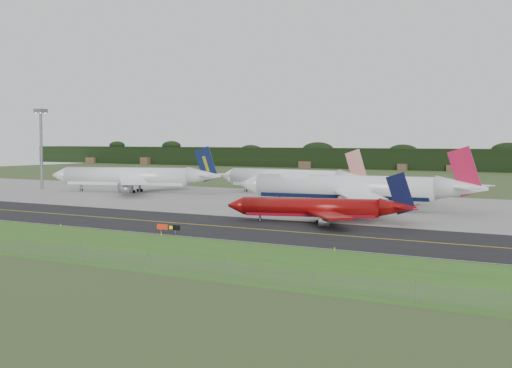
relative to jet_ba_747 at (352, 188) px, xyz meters
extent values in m
plane|color=#354822|center=(-7.78, -41.12, -5.34)|extent=(600.00, 600.00, 0.00)
cube|color=#35601C|center=(-7.78, -76.12, -5.34)|extent=(400.00, 30.00, 0.01)
cube|color=black|center=(-7.78, -45.12, -5.33)|extent=(400.00, 32.00, 0.02)
cube|color=gray|center=(-7.78, 9.88, -5.33)|extent=(400.00, 78.00, 0.01)
cube|color=yellow|center=(-7.78, -45.12, -5.31)|extent=(400.00, 0.40, 0.00)
cube|color=silver|center=(-7.78, -60.62, -5.31)|extent=(400.00, 0.25, 0.00)
plane|color=slate|center=(-7.78, -89.12, -4.24)|extent=(320.00, 0.00, 320.00)
cylinder|color=slate|center=(-7.78, -89.12, -4.24)|extent=(0.10, 0.10, 2.20)
cylinder|color=slate|center=(52.22, -89.12, -4.24)|extent=(0.10, 0.10, 2.20)
cylinder|color=white|center=(-2.24, -0.27, 0.17)|extent=(45.15, 11.04, 5.69)
cube|color=black|center=(-2.24, -0.27, -1.68)|extent=(42.76, 9.36, 1.99)
cone|color=white|center=(-27.25, -3.30, 0.17)|extent=(6.24, 6.32, 5.69)
cone|color=white|center=(25.87, 3.14, 0.59)|extent=(12.42, 7.07, 5.69)
ellipsoid|color=white|center=(-14.69, -1.78, 1.73)|extent=(12.10, 6.20, 3.63)
cube|color=white|center=(7.01, -11.92, -0.83)|extent=(20.26, 25.79, 0.49)
cube|color=white|center=(3.96, 13.25, -0.83)|extent=(15.56, 26.61, 0.49)
cube|color=#BC153B|center=(26.50, 3.21, 4.46)|extent=(8.17, 1.44, 11.79)
cylinder|color=gray|center=(3.48, -11.79, -2.38)|extent=(3.37, 2.75, 2.39)
cylinder|color=gray|center=(0.56, 12.28, -2.38)|extent=(3.37, 2.75, 2.39)
cylinder|color=gray|center=(9.90, -22.11, -2.38)|extent=(3.37, 2.75, 2.39)
cylinder|color=gray|center=(4.33, 23.84, -2.38)|extent=(3.37, 2.75, 2.39)
cylinder|color=black|center=(-19.13, -2.32, -4.83)|extent=(1.07, 0.58, 1.02)
cylinder|color=slate|center=(1.70, -2.95, -3.44)|extent=(0.89, 0.89, 3.80)
cylinder|color=black|center=(1.70, -2.95, -4.83)|extent=(1.08, 0.63, 1.02)
cylinder|color=slate|center=(0.95, 3.27, -3.44)|extent=(0.89, 0.89, 3.80)
cylinder|color=black|center=(0.95, 3.27, -4.83)|extent=(1.08, 0.63, 1.02)
cylinder|color=maroon|center=(3.35, -29.22, -2.23)|extent=(28.04, 12.26, 3.82)
cube|color=maroon|center=(3.35, -29.22, -3.47)|extent=(26.41, 10.92, 1.34)
cone|color=maroon|center=(-11.76, -34.07, -2.23)|extent=(4.53, 4.72, 3.82)
cone|color=maroon|center=(20.34, -23.77, -1.94)|extent=(8.26, 5.91, 3.82)
cube|color=maroon|center=(10.37, -35.22, -2.89)|extent=(14.42, 15.00, 0.43)
cube|color=maroon|center=(5.56, -20.25, -2.89)|extent=(7.03, 16.24, 0.43)
cube|color=black|center=(20.84, -23.60, 0.94)|extent=(5.84, 2.13, 8.69)
cylinder|color=gray|center=(11.24, -38.89, -3.94)|extent=(2.48, 2.16, 1.60)
cylinder|color=gray|center=(4.14, -16.76, -3.94)|extent=(2.48, 2.16, 1.60)
cylinder|color=black|center=(-6.86, -32.49, -5.00)|extent=(0.75, 0.50, 0.69)
cylinder|color=slate|center=(6.15, -30.53, -4.36)|extent=(0.67, 0.67, 1.97)
cylinder|color=black|center=(6.15, -30.53, -5.00)|extent=(0.76, 0.54, 0.69)
cylinder|color=slate|center=(4.86, -26.53, -4.36)|extent=(0.67, 0.67, 1.97)
cylinder|color=black|center=(4.86, -26.53, -5.00)|extent=(0.76, 0.54, 0.69)
cylinder|color=white|center=(-85.81, 14.64, -0.09)|extent=(41.56, 18.48, 5.63)
cube|color=white|center=(-85.81, 14.64, -1.92)|extent=(39.12, 16.48, 1.97)
cone|color=white|center=(-108.20, 7.25, -0.09)|extent=(6.74, 6.99, 5.63)
cone|color=white|center=(-60.67, 22.93, 0.34)|extent=(12.27, 8.81, 5.63)
cube|color=white|center=(-74.69, 5.12, -1.07)|extent=(22.67, 23.42, 0.50)
cube|color=white|center=(-82.53, 28.90, -1.07)|extent=(10.45, 25.76, 0.50)
cube|color=#0D1739|center=(-60.07, 23.13, 4.05)|extent=(7.63, 2.90, 11.36)
cylinder|color=gray|center=(-77.97, 4.61, -2.61)|extent=(3.66, 3.21, 2.37)
cylinder|color=gray|center=(-85.48, 27.36, -2.61)|extent=(3.66, 3.21, 2.37)
cylinder|color=gray|center=(-69.74, -4.14, -2.61)|extent=(3.66, 3.21, 2.37)
cylinder|color=gray|center=(-84.07, 39.29, -2.61)|extent=(3.66, 3.21, 2.37)
cylinder|color=black|center=(-100.93, 9.65, -4.84)|extent=(1.11, 0.75, 1.01)
cylinder|color=slate|center=(-81.66, 12.74, -3.56)|extent=(1.00, 1.00, 3.57)
cylinder|color=black|center=(-81.66, 12.74, -4.84)|extent=(1.12, 0.80, 1.01)
cylinder|color=slate|center=(-83.60, 18.63, -3.56)|extent=(1.00, 1.00, 3.57)
cylinder|color=black|center=(-83.60, 18.63, -4.84)|extent=(1.12, 0.80, 1.01)
cylinder|color=white|center=(-38.31, 34.74, -0.28)|extent=(39.41, 8.18, 5.43)
cube|color=silver|center=(-38.31, 34.74, -2.05)|extent=(37.36, 6.69, 1.90)
cone|color=white|center=(-60.26, 36.29, -0.28)|extent=(5.26, 5.76, 5.43)
cone|color=white|center=(-13.65, 32.99, 0.12)|extent=(10.68, 6.15, 5.43)
cube|color=white|center=(-32.26, 23.08, -1.23)|extent=(14.61, 23.45, 0.49)
cube|color=white|center=(-30.68, 45.43, -1.23)|extent=(17.05, 23.02, 0.49)
cube|color=#B11B0C|center=(-13.04, 32.95, 3.65)|extent=(7.51, 0.96, 10.80)
cylinder|color=gray|center=(-32.97, 17.75, -2.72)|extent=(3.12, 2.49, 2.28)
cylinder|color=gray|center=(-30.63, 50.80, -2.72)|extent=(3.12, 2.49, 2.28)
cylinder|color=black|center=(-53.14, 35.79, -4.85)|extent=(1.01, 0.51, 0.98)
cylinder|color=slate|center=(-35.40, 31.54, -3.63)|extent=(0.81, 0.81, 3.43)
cylinder|color=black|center=(-35.40, 31.54, -4.85)|extent=(1.01, 0.56, 0.98)
cylinder|color=slate|center=(-34.98, 37.50, -3.63)|extent=(0.81, 0.81, 3.43)
cylinder|color=black|center=(-34.98, 37.50, -4.85)|extent=(1.01, 0.56, 0.98)
cylinder|color=slate|center=(-121.30, 11.21, 8.07)|extent=(0.97, 0.97, 26.83)
cube|color=slate|center=(-121.30, 11.21, 21.70)|extent=(3.43, 3.43, 1.29)
cylinder|color=slate|center=(-11.95, -59.24, -4.98)|extent=(0.12, 0.12, 0.72)
cylinder|color=slate|center=(-8.87, -58.99, -4.98)|extent=(0.12, 0.12, 0.72)
cube|color=#A4230C|center=(-11.64, -59.21, -4.16)|extent=(2.27, 0.36, 0.93)
cube|color=black|center=(-9.69, -59.06, -4.16)|extent=(1.04, 0.27, 0.93)
cube|color=black|center=(-8.46, -58.96, -4.16)|extent=(1.24, 0.28, 0.93)
cylinder|color=yellow|center=(-35.19, -61.62, -5.09)|extent=(0.16, 0.16, 0.50)
cylinder|color=yellow|center=(-9.95, -61.62, -5.09)|extent=(0.16, 0.16, 0.50)
cylinder|color=yellow|center=(24.00, -61.62, -5.09)|extent=(0.16, 0.16, 0.50)
camera|label=1|loc=(70.10, -160.79, 11.74)|focal=50.00mm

